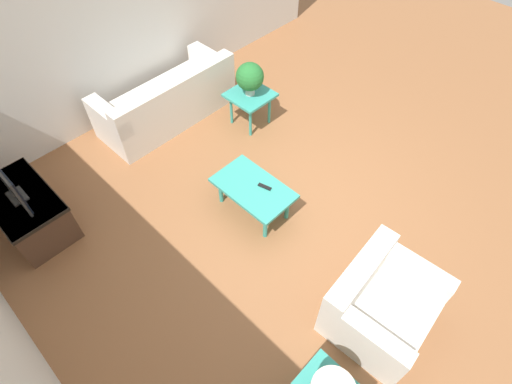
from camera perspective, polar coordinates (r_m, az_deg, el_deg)
ground_plane at (r=4.92m, az=5.26°, el=-1.91°), size 14.00×14.00×0.00m
wall_right at (r=5.97m, az=-18.46°, el=23.09°), size 0.12×7.20×2.70m
sofa at (r=5.99m, az=-12.44°, el=12.47°), size 0.83×1.99×0.78m
armchair at (r=4.10m, az=17.20°, el=-15.02°), size 0.90×1.05×0.72m
coffee_table at (r=4.58m, az=-0.40°, el=0.32°), size 0.93×0.56×0.41m
side_table_plant at (r=5.70m, az=-0.84°, el=13.27°), size 0.57×0.57×0.51m
tv_stand_chest at (r=5.18m, az=-29.78°, el=-2.32°), size 1.08×0.63×0.53m
television at (r=4.85m, az=-32.04°, el=1.17°), size 0.75×0.16×0.49m
potted_plant at (r=5.50m, az=-0.88°, el=16.08°), size 0.38×0.38×0.46m
remote_control at (r=4.53m, az=1.25°, el=0.76°), size 0.16×0.08×0.02m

